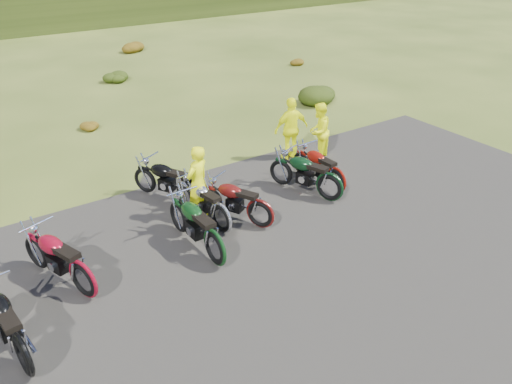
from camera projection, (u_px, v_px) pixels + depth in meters
ground at (236, 254)px, 10.97m from camera, size 300.00×300.00×0.00m
gravel_pad at (291, 304)px, 9.51m from camera, size 20.00×12.00×0.04m
shrub_4 at (87, 124)px, 17.39m from camera, size 0.77×0.77×0.45m
shrub_5 at (114, 75)px, 22.65m from camera, size 1.03×1.03×0.61m
shrub_6 at (131, 45)px, 27.90m from camera, size 1.30×1.30×0.77m
shrub_7 at (318, 91)px, 20.01m from camera, size 1.56×1.56×0.92m
shrub_8 at (294, 61)px, 25.41m from camera, size 0.77×0.77×0.45m
motorcycle_0 at (29, 373)px, 8.06m from camera, size 1.03×2.32×1.17m
motorcycle_1 at (87, 297)px, 9.70m from camera, size 1.51×2.43×1.21m
motorcycle_2 at (216, 265)px, 10.62m from camera, size 0.88×2.38×1.23m
motorcycle_3 at (222, 232)px, 11.73m from camera, size 1.02×2.21×1.11m
motorcycle_4 at (260, 228)px, 11.89m from camera, size 1.57×2.20×1.10m
motorcycle_5 at (191, 206)px, 12.80m from camera, size 1.66×2.27×1.14m
motorcycle_6 at (335, 193)px, 13.41m from camera, size 0.79×2.10×1.08m
motorcycle_7 at (328, 201)px, 13.04m from camera, size 1.48×2.37×1.18m
person_middle at (198, 184)px, 11.83m from camera, size 0.81×0.68×1.89m
person_right_a at (319, 132)px, 14.99m from camera, size 1.06×0.98×1.74m
person_right_b at (291, 130)px, 14.93m from camera, size 1.17×0.59×1.91m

